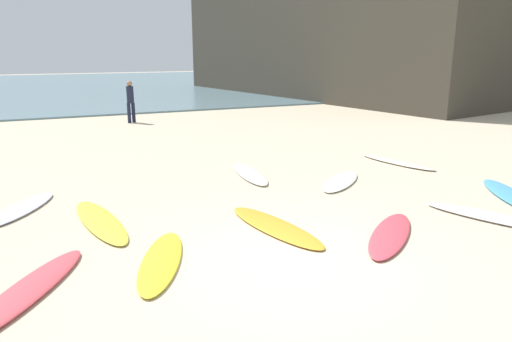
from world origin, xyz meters
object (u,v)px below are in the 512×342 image
(surfboard_7, at_px, (509,195))
(beachgoer_far, at_px, (130,100))
(surfboard_5, at_px, (275,226))
(surfboard_6, at_px, (22,208))
(surfboard_2, at_px, (390,234))
(surfboard_3, at_px, (249,174))
(surfboard_9, at_px, (493,217))
(surfboard_10, at_px, (27,291))
(surfboard_4, at_px, (397,162))
(surfboard_1, at_px, (341,181))
(surfboard_8, at_px, (161,261))
(surfboard_0, at_px, (100,221))

(surfboard_7, relative_size, beachgoer_far, 1.37)
(surfboard_7, bearing_deg, surfboard_5, 25.29)
(surfboard_6, xyz_separation_m, beachgoer_far, (3.87, 10.02, 0.89))
(surfboard_2, height_order, beachgoer_far, beachgoer_far)
(surfboard_3, xyz_separation_m, surfboard_7, (4.04, -3.72, -0.00))
(surfboard_2, bearing_deg, surfboard_9, -133.71)
(surfboard_9, relative_size, surfboard_10, 0.97)
(surfboard_2, height_order, surfboard_3, surfboard_3)
(surfboard_4, height_order, beachgoer_far, beachgoer_far)
(surfboard_5, distance_m, surfboard_10, 3.74)
(surfboard_1, distance_m, surfboard_6, 6.44)
(surfboard_4, relative_size, surfboard_8, 1.09)
(surfboard_2, xyz_separation_m, surfboard_3, (-0.47, 4.36, 0.00))
(surfboard_4, xyz_separation_m, surfboard_8, (-6.99, -3.22, -0.01))
(surfboard_9, distance_m, surfboard_10, 7.31)
(surfboard_3, distance_m, surfboard_9, 5.20)
(surfboard_8, xyz_separation_m, surfboard_10, (-1.66, -0.15, 0.01))
(surfboard_0, xyz_separation_m, surfboard_6, (-1.22, 1.28, 0.00))
(surfboard_9, bearing_deg, beachgoer_far, -98.48)
(surfboard_6, bearing_deg, beachgoer_far, 99.05)
(surfboard_2, bearing_deg, surfboard_5, 13.89)
(surfboard_2, bearing_deg, surfboard_8, 40.72)
(surfboard_4, bearing_deg, surfboard_6, 168.24)
(surfboard_2, relative_size, surfboard_3, 0.97)
(surfboard_3, distance_m, surfboard_8, 4.84)
(surfboard_8, bearing_deg, surfboard_2, -167.00)
(surfboard_0, height_order, surfboard_9, surfboard_9)
(surfboard_9, bearing_deg, surfboard_8, -30.11)
(surfboard_8, distance_m, surfboard_9, 5.67)
(surfboard_1, relative_size, surfboard_6, 0.96)
(beachgoer_far, bearing_deg, surfboard_0, -122.25)
(surfboard_6, height_order, surfboard_7, surfboard_6)
(surfboard_2, height_order, surfboard_9, surfboard_9)
(surfboard_4, bearing_deg, surfboard_0, 177.82)
(surfboard_3, height_order, surfboard_8, surfboard_3)
(surfboard_7, distance_m, surfboard_9, 1.65)
(surfboard_4, relative_size, surfboard_10, 0.94)
(surfboard_1, height_order, surfboard_7, surfboard_7)
(surfboard_3, bearing_deg, beachgoer_far, -77.24)
(surfboard_3, height_order, beachgoer_far, beachgoer_far)
(surfboard_1, xyz_separation_m, surfboard_10, (-6.26, -2.47, 0.01))
(surfboard_1, relative_size, surfboard_9, 0.83)
(surfboard_1, height_order, surfboard_6, surfboard_6)
(surfboard_9, bearing_deg, surfboard_10, -27.24)
(surfboard_6, bearing_deg, surfboard_2, -5.88)
(surfboard_9, height_order, surfboard_10, surfboard_9)
(surfboard_8, bearing_deg, surfboard_7, -157.06)
(surfboard_1, height_order, beachgoer_far, beachgoer_far)
(surfboard_6, xyz_separation_m, surfboard_8, (1.78, -3.25, -0.00))
(surfboard_5, height_order, surfboard_8, surfboard_8)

